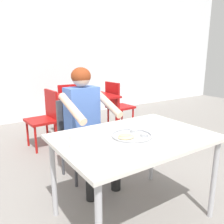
{
  "coord_description": "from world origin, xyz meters",
  "views": [
    {
      "loc": [
        -1.07,
        -1.34,
        1.37
      ],
      "look_at": [
        -0.0,
        0.28,
        0.89
      ],
      "focal_mm": 37.29,
      "sensor_mm": 36.0,
      "label": 1
    }
  ],
  "objects_px": {
    "chair_red_right": "(117,104)",
    "thali_tray": "(132,135)",
    "diner_foreground": "(86,117)",
    "table_background_red": "(84,100)",
    "chair_red_far": "(67,103)",
    "chair_red_left": "(46,115)",
    "table_foreground": "(134,144)",
    "chair_foreground": "(77,132)",
    "drinking_cup": "(75,142)"
  },
  "relations": [
    {
      "from": "table_foreground",
      "to": "chair_red_far",
      "type": "xyz_separation_m",
      "value": [
        0.5,
        2.57,
        -0.17
      ]
    },
    {
      "from": "table_background_red",
      "to": "chair_red_left",
      "type": "distance_m",
      "value": 0.67
    },
    {
      "from": "thali_tray",
      "to": "chair_foreground",
      "type": "xyz_separation_m",
      "value": [
        -0.03,
        0.95,
        -0.24
      ]
    },
    {
      "from": "thali_tray",
      "to": "chair_red_left",
      "type": "height_order",
      "value": "chair_red_left"
    },
    {
      "from": "table_foreground",
      "to": "diner_foreground",
      "type": "relative_size",
      "value": 0.99
    },
    {
      "from": "chair_foreground",
      "to": "chair_red_right",
      "type": "height_order",
      "value": "chair_red_right"
    },
    {
      "from": "drinking_cup",
      "to": "chair_foreground",
      "type": "height_order",
      "value": "chair_foreground"
    },
    {
      "from": "thali_tray",
      "to": "chair_red_far",
      "type": "height_order",
      "value": "chair_red_far"
    },
    {
      "from": "chair_red_left",
      "to": "chair_foreground",
      "type": "bearing_deg",
      "value": -88.48
    },
    {
      "from": "table_foreground",
      "to": "thali_tray",
      "type": "bearing_deg",
      "value": -169.97
    },
    {
      "from": "drinking_cup",
      "to": "diner_foreground",
      "type": "xyz_separation_m",
      "value": [
        0.45,
        0.71,
        -0.05
      ]
    },
    {
      "from": "drinking_cup",
      "to": "chair_foreground",
      "type": "xyz_separation_m",
      "value": [
        0.45,
        0.93,
        -0.28
      ]
    },
    {
      "from": "diner_foreground",
      "to": "chair_red_right",
      "type": "relative_size",
      "value": 1.37
    },
    {
      "from": "table_foreground",
      "to": "thali_tray",
      "type": "relative_size",
      "value": 3.82
    },
    {
      "from": "drinking_cup",
      "to": "chair_red_right",
      "type": "height_order",
      "value": "chair_red_right"
    },
    {
      "from": "thali_tray",
      "to": "chair_red_right",
      "type": "relative_size",
      "value": 0.36
    },
    {
      "from": "chair_foreground",
      "to": "diner_foreground",
      "type": "distance_m",
      "value": 0.32
    },
    {
      "from": "chair_red_far",
      "to": "thali_tray",
      "type": "bearing_deg",
      "value": -101.67
    },
    {
      "from": "drinking_cup",
      "to": "chair_red_left",
      "type": "xyz_separation_m",
      "value": [
        0.42,
        1.97,
        -0.3
      ]
    },
    {
      "from": "drinking_cup",
      "to": "diner_foreground",
      "type": "bearing_deg",
      "value": 57.38
    },
    {
      "from": "thali_tray",
      "to": "chair_red_left",
      "type": "distance_m",
      "value": 2.01
    },
    {
      "from": "table_foreground",
      "to": "chair_red_right",
      "type": "relative_size",
      "value": 1.36
    },
    {
      "from": "table_foreground",
      "to": "chair_red_right",
      "type": "height_order",
      "value": "chair_red_right"
    },
    {
      "from": "thali_tray",
      "to": "chair_red_far",
      "type": "xyz_separation_m",
      "value": [
        0.53,
        2.57,
        -0.25
      ]
    },
    {
      "from": "chair_red_right",
      "to": "chair_red_far",
      "type": "xyz_separation_m",
      "value": [
        -0.68,
        0.62,
        -0.02
      ]
    },
    {
      "from": "thali_tray",
      "to": "table_background_red",
      "type": "height_order",
      "value": "thali_tray"
    },
    {
      "from": "diner_foreground",
      "to": "table_foreground",
      "type": "bearing_deg",
      "value": -85.41
    },
    {
      "from": "table_foreground",
      "to": "chair_red_right",
      "type": "distance_m",
      "value": 2.28
    },
    {
      "from": "chair_red_left",
      "to": "thali_tray",
      "type": "bearing_deg",
      "value": -88.22
    },
    {
      "from": "thali_tray",
      "to": "chair_red_right",
      "type": "bearing_deg",
      "value": 58.21
    },
    {
      "from": "diner_foreground",
      "to": "chair_red_far",
      "type": "height_order",
      "value": "diner_foreground"
    },
    {
      "from": "chair_red_right",
      "to": "chair_red_left",
      "type": "bearing_deg",
      "value": 178.25
    },
    {
      "from": "thali_tray",
      "to": "chair_red_far",
      "type": "distance_m",
      "value": 2.64
    },
    {
      "from": "table_foreground",
      "to": "chair_red_right",
      "type": "xyz_separation_m",
      "value": [
        1.18,
        1.95,
        -0.15
      ]
    },
    {
      "from": "thali_tray",
      "to": "diner_foreground",
      "type": "bearing_deg",
      "value": 91.98
    },
    {
      "from": "table_background_red",
      "to": "chair_red_left",
      "type": "xyz_separation_m",
      "value": [
        -0.65,
        -0.01,
        -0.15
      ]
    },
    {
      "from": "chair_foreground",
      "to": "chair_red_far",
      "type": "bearing_deg",
      "value": 70.82
    },
    {
      "from": "drinking_cup",
      "to": "chair_foreground",
      "type": "bearing_deg",
      "value": 64.4
    },
    {
      "from": "chair_red_left",
      "to": "table_background_red",
      "type": "bearing_deg",
      "value": 0.66
    },
    {
      "from": "table_foreground",
      "to": "drinking_cup",
      "type": "distance_m",
      "value": 0.53
    },
    {
      "from": "chair_red_far",
      "to": "chair_foreground",
      "type": "bearing_deg",
      "value": -109.18
    },
    {
      "from": "chair_foreground",
      "to": "drinking_cup",
      "type": "bearing_deg",
      "value": -115.6
    },
    {
      "from": "chair_red_right",
      "to": "thali_tray",
      "type": "bearing_deg",
      "value": -121.79
    },
    {
      "from": "thali_tray",
      "to": "diner_foreground",
      "type": "relative_size",
      "value": 0.26
    },
    {
      "from": "table_foreground",
      "to": "chair_foreground",
      "type": "height_order",
      "value": "chair_foreground"
    },
    {
      "from": "thali_tray",
      "to": "drinking_cup",
      "type": "distance_m",
      "value": 0.48
    },
    {
      "from": "drinking_cup",
      "to": "table_background_red",
      "type": "height_order",
      "value": "drinking_cup"
    },
    {
      "from": "chair_red_right",
      "to": "table_background_red",
      "type": "bearing_deg",
      "value": 175.71
    },
    {
      "from": "table_foreground",
      "to": "chair_foreground",
      "type": "bearing_deg",
      "value": 94.07
    },
    {
      "from": "drinking_cup",
      "to": "table_background_red",
      "type": "xyz_separation_m",
      "value": [
        1.07,
        1.98,
        -0.15
      ]
    }
  ]
}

